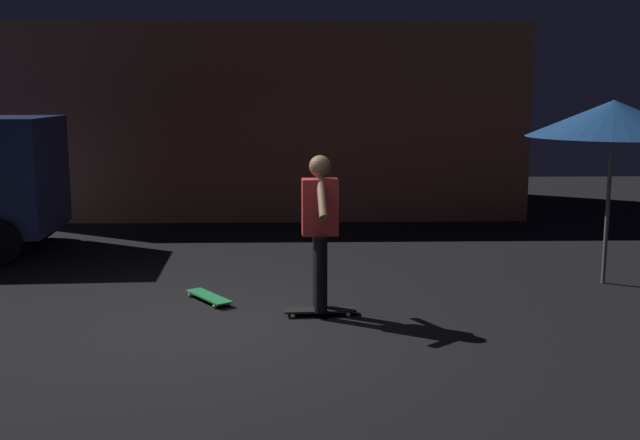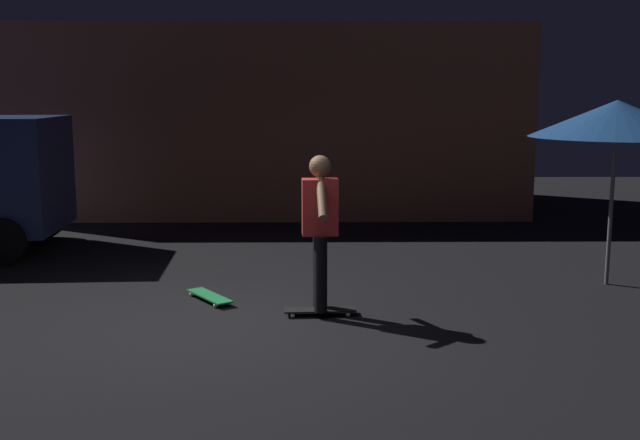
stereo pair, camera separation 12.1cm
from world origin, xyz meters
name	(u,v)px [view 1 (the left image)]	position (x,y,z in m)	size (l,w,h in m)	color
ground_plane	(217,329)	(0.00, 0.00, 0.00)	(28.00, 28.00, 0.00)	black
low_building	(267,119)	(0.19, 8.68, 1.82)	(9.86, 4.46, 3.65)	#B76B4C
patio_umbrella	(613,119)	(4.70, 1.77, 2.07)	(2.10, 2.10, 2.30)	slate
skateboard_ridden	(320,310)	(1.06, 0.46, 0.06)	(0.79, 0.25, 0.07)	black
skateboard_spare	(209,297)	(-0.21, 1.06, 0.06)	(0.61, 0.75, 0.07)	green
skater	(320,221)	(1.06, 0.46, 1.04)	(0.39, 0.98, 1.67)	black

